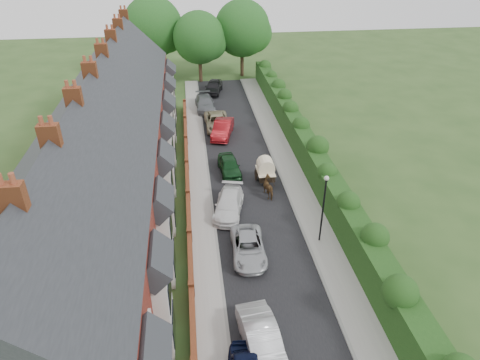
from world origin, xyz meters
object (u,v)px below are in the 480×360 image
object	(u,v)px
lamppost	(324,201)
car_silver_b	(248,247)
horse_cart	(265,169)
car_white	(229,205)
car_red	(223,129)
car_silver_a	(262,341)
horse	(270,187)
car_beige	(217,122)
car_green	(229,166)
car_black	(213,87)
car_grey	(205,103)

from	to	relation	value
lamppost	car_silver_b	world-z (taller)	lamppost
horse_cart	car_white	bearing A→B (deg)	-131.46
car_red	lamppost	bearing A→B (deg)	-59.85
car_silver_a	horse	distance (m)	14.62
car_red	horse_cart	distance (m)	10.09
lamppost	car_beige	world-z (taller)	lamppost
car_white	car_green	world-z (taller)	car_green
car_black	car_silver_a	bearing A→B (deg)	-76.65
car_silver_a	car_red	distance (m)	26.00
car_white	car_silver_a	bearing A→B (deg)	-74.78
car_grey	car_silver_a	bearing A→B (deg)	-90.65
horse	car_silver_b	bearing A→B (deg)	54.83
car_white	car_silver_b	bearing A→B (deg)	-68.03
car_red	horse_cart	size ratio (longest dim) A/B	1.50
car_silver_b	car_green	distance (m)	10.93
lamppost	car_silver_b	distance (m)	5.72
car_black	horse	bearing A→B (deg)	-69.99
car_silver_a	horse_cart	xyz separation A→B (m)	(3.04, 16.28, 0.54)
lamppost	car_black	distance (m)	31.50
car_red	car_white	bearing A→B (deg)	-78.71
car_white	horse_cart	xyz separation A→B (m)	(3.43, 3.89, 0.64)
car_beige	car_grey	distance (m)	5.69
car_grey	car_black	xyz separation A→B (m)	(1.40, 5.60, 0.06)
horse_cart	car_silver_a	bearing A→B (deg)	-100.56
car_white	car_red	size ratio (longest dim) A/B	0.99
car_silver_a	car_beige	xyz separation A→B (m)	(-0.04, 28.00, -0.05)
car_grey	car_black	size ratio (longest dim) A/B	1.09
car_grey	horse_cart	world-z (taller)	horse_cart
car_silver_a	horse_cart	bearing A→B (deg)	72.49
car_white	horse_cart	size ratio (longest dim) A/B	1.48
car_beige	car_black	xyz separation A→B (m)	(0.40, 11.20, 0.06)
car_grey	horse_cart	size ratio (longest dim) A/B	1.59
car_silver_b	car_black	xyz separation A→B (m)	(0.00, 31.80, 0.16)
car_silver_a	car_red	size ratio (longest dim) A/B	0.99
car_silver_b	horse	distance (m)	7.40
car_black	horse	size ratio (longest dim) A/B	2.55
car_silver_b	horse_cart	xyz separation A→B (m)	(2.68, 8.88, 0.69)
lamppost	horse	world-z (taller)	lamppost
car_beige	car_grey	xyz separation A→B (m)	(-1.00, 5.60, 0.00)
car_red	car_silver_b	bearing A→B (deg)	-75.54
car_silver_a	car_grey	size ratio (longest dim) A/B	0.94
car_white	car_black	distance (m)	26.82
horse	car_grey	bearing A→B (deg)	-92.02
car_grey	car_black	distance (m)	5.77
car_green	horse	distance (m)	4.90
car_silver_b	car_black	bearing A→B (deg)	92.00
horse	lamppost	bearing A→B (deg)	96.88
horse_cart	car_red	bearing A→B (deg)	105.41
car_white	car_black	world-z (taller)	car_black
car_silver_b	car_grey	distance (m)	26.24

